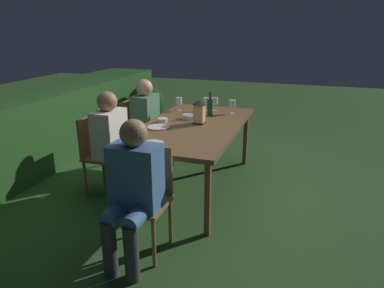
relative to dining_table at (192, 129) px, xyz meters
The scene contains 20 objects.
ground_plane 0.70m from the dining_table, ahead, with size 16.00×16.00×0.00m, color #2D5123.
dining_table is the anchor object (origin of this frame).
chair_side_right_b 1.03m from the dining_table, 64.14° to the left, with size 0.42×0.40×0.87m.
person_in_green 0.84m from the dining_table, 58.29° to the left, with size 0.38×0.47×1.15m.
chair_head_near 1.24m from the dining_table, behind, with size 0.40×0.42×0.87m.
person_in_blue 1.42m from the dining_table, behind, with size 0.48×0.38×1.15m.
chair_side_right_a 1.03m from the dining_table, 115.86° to the left, with size 0.42×0.40×0.87m.
person_in_cream 0.84m from the dining_table, 121.71° to the left, with size 0.38×0.47×1.15m.
lantern_centerpiece 0.22m from the dining_table, 36.85° to the right, with size 0.15×0.15×0.27m.
green_bottle_on_table 0.48m from the dining_table, ahead, with size 0.07×0.07×0.29m.
wine_glass_a 0.75m from the dining_table, ahead, with size 0.08×0.08×0.17m.
wine_glass_b 0.71m from the dining_table, 32.20° to the left, with size 0.08×0.08×0.17m.
wine_glass_c 0.74m from the dining_table, 25.31° to the right, with size 0.08×0.08×0.17m.
wine_glass_d 0.71m from the dining_table, ahead, with size 0.08×0.08×0.17m.
plate_a 0.77m from the dining_table, behind, with size 0.21×0.21×0.01m, color white.
plate_b 0.39m from the dining_table, 127.79° to the left, with size 0.24×0.24×0.01m, color silver.
bowl_olives 0.28m from the dining_table, 25.12° to the left, with size 0.16×0.16×0.05m.
bowl_bread 0.36m from the dining_table, 90.42° to the left, with size 0.11×0.11×0.04m.
hedge_backdrop 2.22m from the dining_table, 90.00° to the left, with size 5.64×0.89×0.96m, color #234C1E.
potted_plant_by_hedge 2.30m from the dining_table, 38.30° to the left, with size 0.63×0.63×0.83m.
Camera 1 is at (-3.60, -1.20, 1.81)m, focal length 33.43 mm.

